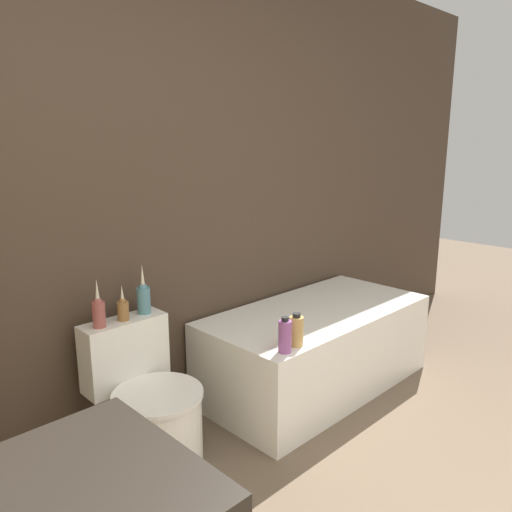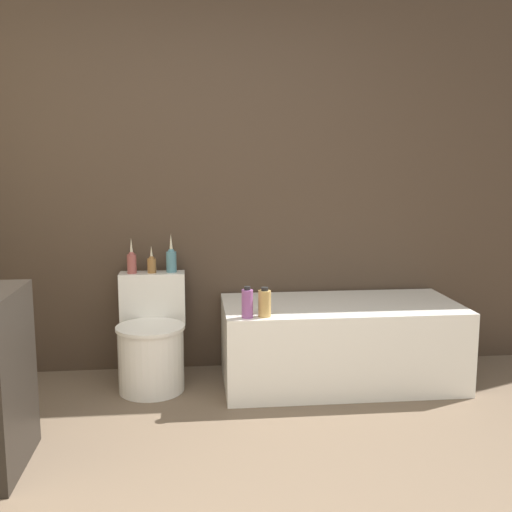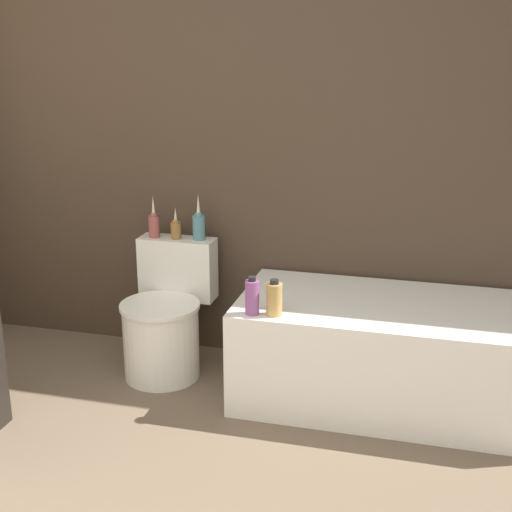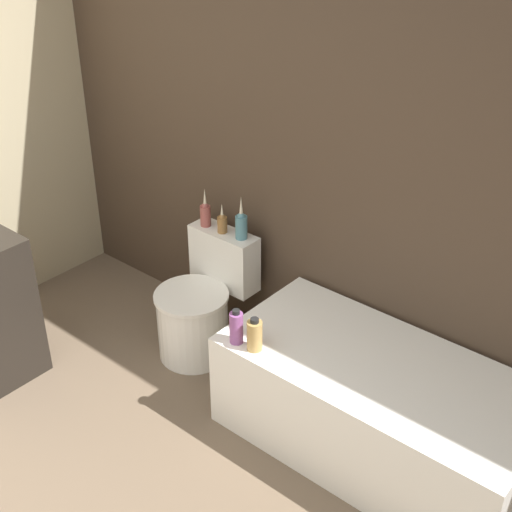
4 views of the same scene
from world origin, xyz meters
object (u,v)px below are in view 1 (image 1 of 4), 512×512
(bathtub, at_px, (316,347))
(vase_gold, at_px, (99,311))
(shampoo_bottle_tall, at_px, (285,336))
(toilet, at_px, (151,412))
(shampoo_bottle_short, at_px, (296,331))
(vase_bronze, at_px, (144,297))
(vase_silver, at_px, (123,308))

(bathtub, bearing_deg, vase_gold, 169.83)
(shampoo_bottle_tall, bearing_deg, bathtub, 25.32)
(toilet, bearing_deg, bathtub, -1.89)
(bathtub, xyz_separation_m, shampoo_bottle_short, (-0.51, -0.28, 0.33))
(vase_bronze, bearing_deg, vase_gold, -175.65)
(toilet, bearing_deg, vase_silver, 90.00)
(shampoo_bottle_tall, xyz_separation_m, shampoo_bottle_short, (0.10, 0.01, -0.00))
(vase_silver, height_order, shampoo_bottle_short, vase_silver)
(vase_gold, bearing_deg, shampoo_bottle_short, -32.92)
(vase_bronze, relative_size, shampoo_bottle_short, 1.46)
(vase_gold, relative_size, vase_bronze, 0.92)
(shampoo_bottle_tall, distance_m, shampoo_bottle_short, 0.10)
(bathtub, distance_m, vase_gold, 1.42)
(bathtub, relative_size, toilet, 2.15)
(bathtub, bearing_deg, vase_bronze, 166.53)
(toilet, relative_size, shampoo_bottle_tall, 3.79)
(vase_silver, relative_size, shampoo_bottle_tall, 0.97)
(vase_silver, bearing_deg, shampoo_bottle_tall, -43.00)
(shampoo_bottle_short, bearing_deg, vase_silver, 142.33)
(vase_gold, bearing_deg, vase_silver, 1.03)
(bathtub, height_order, vase_gold, vase_gold)
(toilet, xyz_separation_m, vase_silver, (-0.00, 0.20, 0.46))
(vase_gold, relative_size, shampoo_bottle_short, 1.34)
(toilet, distance_m, vase_bronze, 0.55)
(bathtub, xyz_separation_m, shampoo_bottle_tall, (-0.61, -0.29, 0.34))
(vase_silver, distance_m, shampoo_bottle_tall, 0.79)
(shampoo_bottle_tall, bearing_deg, shampoo_bottle_short, 7.65)
(vase_bronze, bearing_deg, bathtub, -13.47)
(vase_silver, height_order, shampoo_bottle_tall, vase_silver)
(toilet, bearing_deg, shampoo_bottle_short, -25.43)
(bathtub, bearing_deg, toilet, 178.11)
(bathtub, xyz_separation_m, vase_bronze, (-1.06, 0.25, 0.51))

